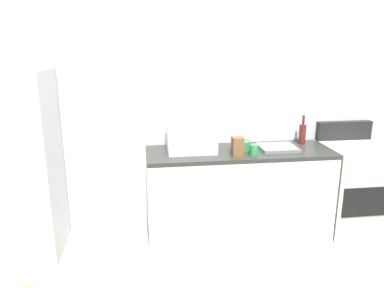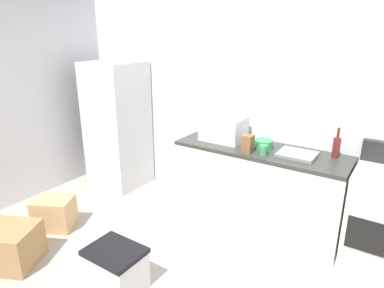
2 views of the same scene
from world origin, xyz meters
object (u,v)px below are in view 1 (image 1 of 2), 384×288
at_px(coffee_mug, 254,150).
at_px(stove_oven, 351,186).
at_px(mixing_bowl, 241,145).
at_px(microwave, 191,138).
at_px(knife_block, 237,147).
at_px(refrigerator, 17,166).
at_px(wine_bottle, 302,133).

bearing_deg(coffee_mug, stove_oven, 8.51).
bearing_deg(mixing_bowl, microwave, 178.67).
bearing_deg(knife_block, mixing_bowl, 67.26).
bearing_deg(refrigerator, coffee_mug, -3.01).
bearing_deg(knife_block, refrigerator, 176.25).
bearing_deg(wine_bottle, refrigerator, -175.63).
xyz_separation_m(wine_bottle, mixing_bowl, (-0.69, -0.13, -0.06)).
height_order(stove_oven, coffee_mug, stove_oven).
height_order(microwave, knife_block, microwave).
distance_m(refrigerator, stove_oven, 3.29).
distance_m(microwave, knife_block, 0.46).
height_order(refrigerator, stove_oven, refrigerator).
distance_m(refrigerator, wine_bottle, 2.77).
relative_size(refrigerator, microwave, 3.69).
relative_size(knife_block, mixing_bowl, 0.95).
bearing_deg(knife_block, microwave, 151.00).
relative_size(microwave, coffee_mug, 4.60).
distance_m(stove_oven, coffee_mug, 1.23).
xyz_separation_m(refrigerator, wine_bottle, (2.76, 0.21, 0.16)).
bearing_deg(refrigerator, microwave, 3.30).
distance_m(coffee_mug, knife_block, 0.17).
distance_m(refrigerator, knife_block, 1.99).
height_order(stove_oven, wine_bottle, wine_bottle).
distance_m(knife_block, mixing_bowl, 0.23).
relative_size(coffee_mug, mixing_bowl, 0.53).
xyz_separation_m(refrigerator, mixing_bowl, (2.07, 0.08, 0.10)).
distance_m(refrigerator, coffee_mug, 2.15).
relative_size(stove_oven, mixing_bowl, 5.79).
distance_m(coffee_mug, mixing_bowl, 0.21).
bearing_deg(stove_oven, wine_bottle, 163.12).
xyz_separation_m(coffee_mug, mixing_bowl, (-0.07, 0.19, -0.00)).
height_order(stove_oven, mixing_bowl, stove_oven).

